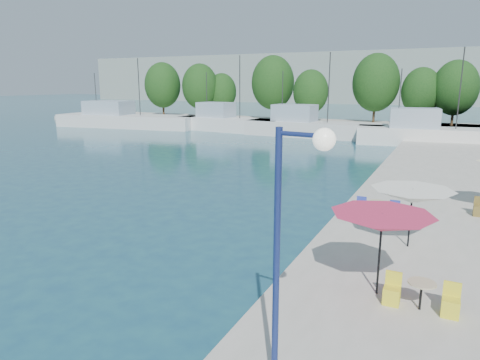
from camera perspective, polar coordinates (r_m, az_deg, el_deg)
The scene contains 19 objects.
quay_far at distance 64.89m, azimuth 9.82°, elevation 7.26°, with size 90.00×16.00×0.60m, color #ADA99C.
hill_west at distance 160.13m, azimuth 11.92°, elevation 13.09°, with size 180.00×40.00×16.00m, color gray.
trawler_01 at distance 65.79m, azimuth -15.11°, elevation 7.75°, with size 21.90×8.11×10.20m.
trawler_02 at distance 58.12m, azimuth -1.66°, elevation 7.58°, with size 15.83×5.80×10.20m.
trawler_03 at distance 52.72m, azimuth 9.34°, elevation 6.89°, with size 16.68×4.83×10.20m.
trawler_04 at distance 48.83m, azimuth 24.40°, elevation 5.47°, with size 16.41×6.16×10.20m.
tree_01 at distance 78.64m, azimuth -10.28°, elevation 12.34°, with size 6.33×6.33×9.37m.
tree_02 at distance 74.70m, azimuth -5.36°, elevation 12.32°, with size 6.10×6.10×9.02m.
tree_03 at distance 75.31m, azimuth -2.45°, elevation 11.67°, with size 5.04×5.04×7.45m.
tree_04 at distance 70.19m, azimuth 4.39°, elevation 12.82°, with size 6.82×6.82×10.10m.
tree_05 at distance 66.34m, azimuth 9.40°, elevation 11.53°, with size 5.25×5.25×7.78m.
tree_06 at distance 67.72m, azimuth 17.67°, elevation 12.27°, with size 6.81×6.81×10.09m.
tree_07 at distance 66.39m, azimuth 23.00°, elevation 10.81°, with size 5.38×5.38×7.96m.
tree_08 at distance 66.27m, azimuth 26.79°, elevation 10.91°, with size 5.99×5.99×8.87m.
umbrella_pink at distance 12.08m, azimuth 18.39°, elevation -5.40°, with size 2.77×2.77×2.32m.
umbrella_white at distance 16.07m, azimuth 21.98°, elevation -1.99°, with size 2.85×2.85×2.12m.
cafe_table_01 at distance 12.29m, azimuth 22.91°, elevation -14.44°, with size 1.82×0.70×0.76m.
cafe_table_02 at distance 19.43m, azimuth 17.76°, elevation -4.05°, with size 1.82×0.70×0.76m.
street_lamp at distance 7.26m, azimuth 7.20°, elevation -5.08°, with size 1.03×0.36×5.03m.
Camera 1 is at (10.20, 5.01, 6.29)m, focal length 32.00 mm.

